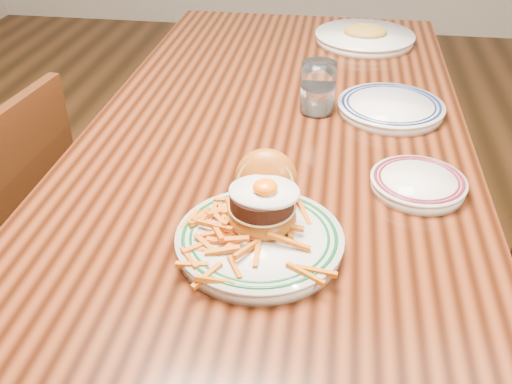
# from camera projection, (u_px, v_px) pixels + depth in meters

# --- Properties ---
(floor) EXTENTS (6.00, 6.00, 0.00)m
(floor) POSITION_uv_depth(u_px,v_px,m) (274.00, 337.00, 1.75)
(floor) COLOR black
(floor) RESTS_ON ground
(table) EXTENTS (0.85, 1.60, 0.75)m
(table) POSITION_uv_depth(u_px,v_px,m) (279.00, 149.00, 1.38)
(table) COLOR black
(table) RESTS_ON floor
(chair_left) EXTENTS (0.42, 0.42, 0.83)m
(chair_left) POSITION_uv_depth(u_px,v_px,m) (4.00, 242.00, 1.43)
(chair_left) COLOR #3F1B0D
(chair_left) RESTS_ON floor
(main_plate) EXTENTS (0.27, 0.28, 0.13)m
(main_plate) POSITION_uv_depth(u_px,v_px,m) (261.00, 224.00, 0.92)
(main_plate) COLOR silver
(main_plate) RESTS_ON table
(side_plate) EXTENTS (0.18, 0.18, 0.03)m
(side_plate) POSITION_uv_depth(u_px,v_px,m) (418.00, 183.00, 1.06)
(side_plate) COLOR silver
(side_plate) RESTS_ON table
(rear_plate) EXTENTS (0.25, 0.25, 0.03)m
(rear_plate) POSITION_uv_depth(u_px,v_px,m) (391.00, 107.00, 1.34)
(rear_plate) COLOR silver
(rear_plate) RESTS_ON table
(water_glass) EXTENTS (0.08, 0.08, 0.12)m
(water_glass) POSITION_uv_depth(u_px,v_px,m) (318.00, 91.00, 1.32)
(water_glass) COLOR white
(water_glass) RESTS_ON table
(far_plate) EXTENTS (0.30, 0.30, 0.05)m
(far_plate) POSITION_uv_depth(u_px,v_px,m) (365.00, 37.00, 1.75)
(far_plate) COLOR silver
(far_plate) RESTS_ON table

